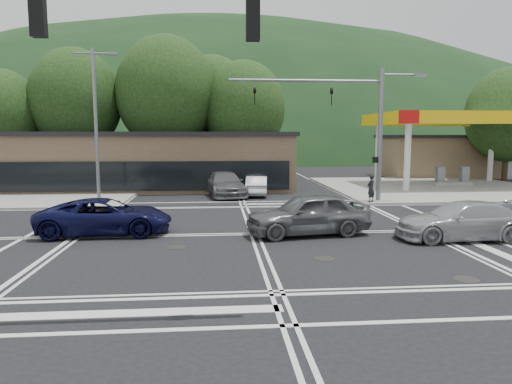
{
  "coord_description": "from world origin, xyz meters",
  "views": [
    {
      "loc": [
        -1.5,
        -18.43,
        4.06
      ],
      "look_at": [
        0.31,
        2.81,
        1.4
      ],
      "focal_mm": 32.0,
      "sensor_mm": 36.0,
      "label": 1
    }
  ],
  "objects": [
    {
      "name": "ground",
      "position": [
        0.0,
        0.0,
        0.0
      ],
      "size": [
        120.0,
        120.0,
        0.0
      ],
      "primitive_type": "plane",
      "color": "black",
      "rests_on": "ground"
    },
    {
      "name": "sidewalk_ne",
      "position": [
        15.0,
        15.0,
        0.07
      ],
      "size": [
        16.0,
        16.0,
        0.15
      ],
      "primitive_type": "cube",
      "color": "gray",
      "rests_on": "ground"
    },
    {
      "name": "sidewalk_nw",
      "position": [
        -15.0,
        15.0,
        0.07
      ],
      "size": [
        16.0,
        16.0,
        0.15
      ],
      "primitive_type": "cube",
      "color": "gray",
      "rests_on": "ground"
    },
    {
      "name": "gas_station_canopy",
      "position": [
        16.99,
        15.99,
        5.04
      ],
      "size": [
        12.32,
        8.34,
        5.75
      ],
      "color": "silver",
      "rests_on": "ground"
    },
    {
      "name": "convenience_store",
      "position": [
        20.0,
        25.0,
        1.9
      ],
      "size": [
        10.0,
        6.0,
        3.8
      ],
      "primitive_type": "cube",
      "color": "#846B4F",
      "rests_on": "ground"
    },
    {
      "name": "commercial_row",
      "position": [
        -8.0,
        17.0,
        2.0
      ],
      "size": [
        24.0,
        8.0,
        4.0
      ],
      "primitive_type": "cube",
      "color": "brown",
      "rests_on": "ground"
    },
    {
      "name": "hill_north",
      "position": [
        0.0,
        90.0,
        0.0
      ],
      "size": [
        252.0,
        126.0,
        140.0
      ],
      "primitive_type": "ellipsoid",
      "color": "#163218",
      "rests_on": "ground"
    },
    {
      "name": "tree_n_a",
      "position": [
        -14.0,
        24.0,
        7.14
      ],
      "size": [
        8.0,
        8.0,
        11.75
      ],
      "color": "#382619",
      "rests_on": "ground"
    },
    {
      "name": "tree_n_b",
      "position": [
        -6.0,
        24.0,
        7.79
      ],
      "size": [
        9.0,
        9.0,
        12.98
      ],
      "color": "#382619",
      "rests_on": "ground"
    },
    {
      "name": "tree_n_c",
      "position": [
        1.0,
        24.0,
        6.49
      ],
      "size": [
        7.6,
        7.6,
        10.87
      ],
      "color": "#382619",
      "rests_on": "ground"
    },
    {
      "name": "tree_n_d",
      "position": [
        -20.0,
        23.0,
        5.84
      ],
      "size": [
        6.8,
        6.8,
        9.76
      ],
      "color": "#382619",
      "rests_on": "ground"
    },
    {
      "name": "tree_n_e",
      "position": [
        -2.0,
        28.0,
        7.14
      ],
      "size": [
        8.4,
        8.4,
        11.98
      ],
      "color": "#382619",
      "rests_on": "ground"
    },
    {
      "name": "tree_ne",
      "position": [
        24.0,
        20.0,
        5.84
      ],
      "size": [
        7.2,
        7.2,
        9.99
      ],
      "color": "#382619",
      "rests_on": "ground"
    },
    {
      "name": "streetlight_nw",
      "position": [
        -8.44,
        9.0,
        5.05
      ],
      "size": [
        2.5,
        0.25,
        9.0
      ],
      "color": "slate",
      "rests_on": "ground"
    },
    {
      "name": "signal_mast_ne",
      "position": [
        6.95,
        8.2,
        5.07
      ],
      "size": [
        11.65,
        0.3,
        8.0
      ],
      "color": "slate",
      "rests_on": "ground"
    },
    {
      "name": "car_blue_west",
      "position": [
        -6.11,
        0.5,
        0.74
      ],
      "size": [
        5.44,
        2.7,
        1.48
      ],
      "primitive_type": "imported",
      "rotation": [
        0.0,
        0.0,
        1.62
      ],
      "color": "black",
      "rests_on": "ground"
    },
    {
      "name": "car_grey_center",
      "position": [
        2.17,
        -0.3,
        0.86
      ],
      "size": [
        5.31,
        2.81,
        1.72
      ],
      "primitive_type": "imported",
      "rotation": [
        0.0,
        0.0,
        -1.41
      ],
      "color": "#56575A",
      "rests_on": "ground"
    },
    {
      "name": "car_silver_east",
      "position": [
        8.0,
        -1.65,
        0.74
      ],
      "size": [
        5.15,
        2.16,
        1.49
      ],
      "primitive_type": "imported",
      "rotation": [
        0.0,
        0.0,
        -1.59
      ],
      "color": "#A0A1A7",
      "rests_on": "ground"
    },
    {
      "name": "car_queue_a",
      "position": [
        1.16,
        12.2,
        0.66
      ],
      "size": [
        1.81,
        4.11,
        1.31
      ],
      "primitive_type": "imported",
      "rotation": [
        0.0,
        0.0,
        3.03
      ],
      "color": "silver",
      "rests_on": "ground"
    },
    {
      "name": "car_queue_b",
      "position": [
        1.33,
        16.5,
        0.77
      ],
      "size": [
        2.09,
        4.62,
        1.54
      ],
      "primitive_type": "imported",
      "rotation": [
        0.0,
        0.0,
        3.2
      ],
      "color": "white",
      "rests_on": "ground"
    },
    {
      "name": "car_northbound",
      "position": [
        -1.01,
        12.11,
        0.81
      ],
      "size": [
        3.18,
        5.86,
        1.61
      ],
      "primitive_type": "imported",
      "rotation": [
        0.0,
        0.0,
        0.17
      ],
      "color": "slate",
      "rests_on": "ground"
    },
    {
      "name": "pedestrian",
      "position": [
        7.5,
        7.5,
        0.96
      ],
      "size": [
        0.71,
        0.67,
        1.62
      ],
      "primitive_type": "imported",
      "rotation": [
        0.0,
        0.0,
        3.81
      ],
      "color": "black",
      "rests_on": "sidewalk_ne"
    }
  ]
}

